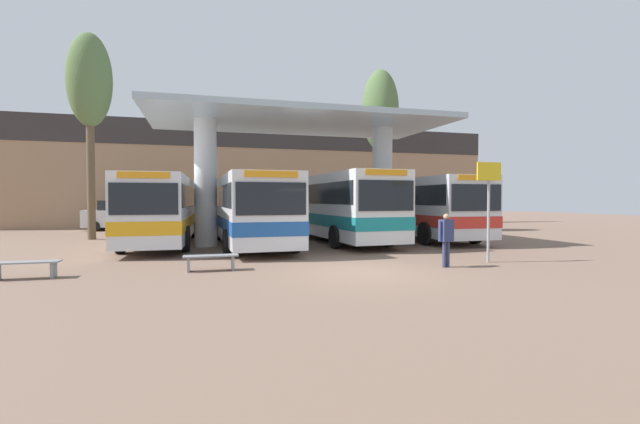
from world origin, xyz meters
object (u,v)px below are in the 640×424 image
(parked_car_street, at_px, (121,216))
(poplar_tree_behind_left, at_px, (380,113))
(transit_bus_right_bay, at_px, (334,205))
(transit_bus_center_bay, at_px, (250,208))
(waiting_bench_near_pillar, at_px, (211,259))
(info_sign_platform, at_px, (489,192))
(poplar_tree_behind_right, at_px, (89,84))
(pedestrian_waiting, at_px, (446,235))
(waiting_bench_mid_platform, at_px, (25,266))
(transit_bus_far_right_bay, at_px, (418,205))
(transit_bus_left_bay, at_px, (164,207))

(parked_car_street, bearing_deg, poplar_tree_behind_left, -14.34)
(transit_bus_right_bay, relative_size, poplar_tree_behind_left, 1.11)
(transit_bus_center_bay, xyz_separation_m, waiting_bench_near_pillar, (-1.89, -6.59, -1.38))
(transit_bus_center_bay, relative_size, transit_bus_right_bay, 0.90)
(transit_bus_right_bay, xyz_separation_m, info_sign_platform, (2.59, -8.76, 0.53))
(poplar_tree_behind_right, bearing_deg, pedestrian_waiting, -45.79)
(poplar_tree_behind_right, bearing_deg, parked_car_street, 87.58)
(transit_bus_center_bay, xyz_separation_m, poplar_tree_behind_right, (-7.63, 5.21, 6.33))
(waiting_bench_near_pillar, bearing_deg, waiting_bench_mid_platform, 180.00)
(transit_bus_center_bay, relative_size, parked_car_street, 2.30)
(waiting_bench_mid_platform, bearing_deg, transit_bus_far_right_bay, 26.04)
(pedestrian_waiting, bearing_deg, transit_bus_left_bay, 116.87)
(waiting_bench_near_pillar, height_order, parked_car_street, parked_car_street)
(transit_bus_far_right_bay, distance_m, waiting_bench_mid_platform, 17.45)
(transit_bus_center_bay, height_order, poplar_tree_behind_right, poplar_tree_behind_right)
(waiting_bench_mid_platform, height_order, info_sign_platform, info_sign_platform)
(poplar_tree_behind_left, distance_m, parked_car_street, 18.75)
(transit_bus_left_bay, bearing_deg, poplar_tree_behind_left, -158.04)
(waiting_bench_mid_platform, xyz_separation_m, poplar_tree_behind_left, (15.88, 13.21, 7.45))
(transit_bus_left_bay, distance_m, waiting_bench_near_pillar, 8.82)
(transit_bus_right_bay, relative_size, parked_car_street, 2.54)
(waiting_bench_mid_platform, relative_size, poplar_tree_behind_right, 0.15)
(transit_bus_left_bay, relative_size, transit_bus_far_right_bay, 1.15)
(waiting_bench_near_pillar, bearing_deg, transit_bus_left_bay, 102.70)
(transit_bus_right_bay, distance_m, parked_car_street, 15.87)
(poplar_tree_behind_left, bearing_deg, poplar_tree_behind_right, -175.23)
(transit_bus_left_bay, height_order, info_sign_platform, info_sign_platform)
(poplar_tree_behind_left, height_order, parked_car_street, poplar_tree_behind_left)
(parked_car_street, bearing_deg, transit_bus_left_bay, -67.04)
(poplar_tree_behind_left, bearing_deg, transit_bus_right_bay, -132.86)
(transit_bus_right_bay, bearing_deg, poplar_tree_behind_right, -20.32)
(waiting_bench_near_pillar, bearing_deg, transit_bus_far_right_bay, 35.01)
(transit_bus_center_bay, height_order, waiting_bench_near_pillar, transit_bus_center_bay)
(info_sign_platform, height_order, poplar_tree_behind_left, poplar_tree_behind_left)
(transit_bus_right_bay, bearing_deg, poplar_tree_behind_left, -135.69)
(pedestrian_waiting, distance_m, parked_car_street, 23.47)
(waiting_bench_near_pillar, bearing_deg, transit_bus_center_bay, 74.04)
(transit_bus_right_bay, height_order, pedestrian_waiting, transit_bus_right_bay)
(info_sign_platform, xyz_separation_m, parked_car_street, (-14.37, 19.37, -1.37))
(waiting_bench_near_pillar, relative_size, parked_car_street, 0.34)
(transit_bus_right_bay, bearing_deg, waiting_bench_near_pillar, 48.88)
(transit_bus_left_bay, height_order, poplar_tree_behind_left, poplar_tree_behind_left)
(transit_bus_right_bay, xyz_separation_m, pedestrian_waiting, (0.67, -9.29, -0.81))
(transit_bus_right_bay, relative_size, transit_bus_far_right_bay, 1.16)
(transit_bus_far_right_bay, xyz_separation_m, info_sign_platform, (-1.99, -8.39, 0.58))
(transit_bus_left_bay, height_order, waiting_bench_mid_platform, transit_bus_left_bay)
(waiting_bench_near_pillar, bearing_deg, parked_car_street, 106.35)
(transit_bus_far_right_bay, distance_m, parked_car_street, 19.71)
(poplar_tree_behind_left, bearing_deg, transit_bus_far_right_bay, -92.64)
(transit_bus_left_bay, height_order, pedestrian_waiting, transit_bus_left_bay)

